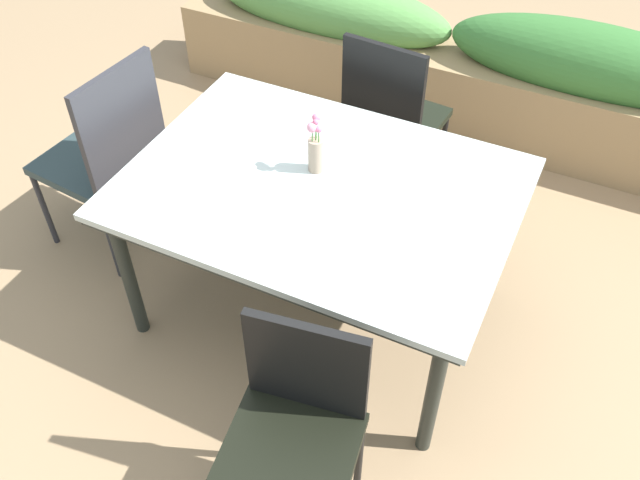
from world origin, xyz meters
name	(u,v)px	position (x,y,z in m)	size (l,w,h in m)	color
ground_plane	(335,315)	(0.00, 0.00, 0.00)	(12.00, 12.00, 0.00)	#9E7F5B
dining_table	(320,197)	(-0.09, 0.02, 0.67)	(1.51, 1.09, 0.73)	silver
chair_far_side	(391,114)	(-0.11, 0.87, 0.52)	(0.47, 0.47, 0.95)	black
chair_end_left	(109,151)	(-1.14, 0.01, 0.56)	(0.52, 0.52, 1.01)	#2A3A3C
chair_near_right	(295,428)	(0.24, -0.85, 0.52)	(0.47, 0.47, 0.89)	black
flower_vase	(316,149)	(-0.14, 0.10, 0.84)	(0.06, 0.06, 0.26)	tan
planter_box	(450,66)	(-0.05, 1.68, 0.37)	(3.34, 0.44, 0.78)	#9E7F56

